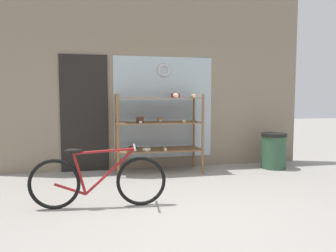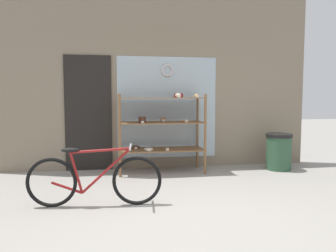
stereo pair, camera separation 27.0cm
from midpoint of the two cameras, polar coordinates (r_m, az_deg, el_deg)
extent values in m
plane|color=gray|center=(3.91, 5.01, -15.03)|extent=(30.00, 30.00, 0.00)
cube|color=gray|center=(6.25, -0.78, 10.12)|extent=(5.96, 0.08, 3.80)
cube|color=#A3B7C1|center=(6.21, 1.12, 3.24)|extent=(1.88, 0.02, 1.90)
cube|color=black|center=(6.12, -12.46, 2.16)|extent=(0.84, 0.03, 2.10)
torus|color=#B7B7BC|center=(6.21, 1.17, 9.70)|extent=(0.26, 0.06, 0.26)
cylinder|color=brown|center=(5.49, -6.99, -1.73)|extent=(0.04, 0.04, 1.40)
cylinder|color=brown|center=(5.74, 7.84, -1.45)|extent=(0.04, 0.04, 1.40)
cylinder|color=brown|center=(6.03, -7.19, -1.13)|extent=(0.04, 0.04, 1.40)
cylinder|color=brown|center=(6.26, 6.38, -0.90)|extent=(0.04, 0.04, 1.40)
cube|color=brown|center=(5.87, 0.14, -4.10)|extent=(1.51, 0.59, 0.02)
cube|color=brown|center=(5.82, 0.14, 0.61)|extent=(1.51, 0.59, 0.02)
cube|color=brown|center=(5.80, 0.14, 4.91)|extent=(1.51, 0.59, 0.02)
ellipsoid|color=brown|center=(5.74, 1.19, -3.94)|extent=(0.08, 0.07, 0.06)
cube|color=white|center=(5.69, 1.28, -4.12)|extent=(0.05, 0.00, 0.04)
ellipsoid|color=beige|center=(5.68, 3.15, 5.36)|extent=(0.10, 0.09, 0.07)
cube|color=white|center=(5.62, 3.28, 5.18)|extent=(0.05, 0.00, 0.04)
ellipsoid|color=tan|center=(5.88, 6.31, 5.26)|extent=(0.09, 0.07, 0.06)
cube|color=white|center=(5.83, 6.44, 5.14)|extent=(0.05, 0.00, 0.04)
torus|color=#4C2D1E|center=(5.96, -4.36, -3.68)|extent=(0.16, 0.16, 0.05)
cube|color=white|center=(5.88, -4.29, -3.85)|extent=(0.05, 0.00, 0.04)
torus|color=#B27A42|center=(5.85, 4.42, 0.88)|extent=(0.14, 0.14, 0.03)
cube|color=white|center=(5.77, 4.60, 0.83)|extent=(0.05, 0.00, 0.04)
ellipsoid|color=#AD7F4C|center=(6.01, 0.41, 1.19)|extent=(0.11, 0.09, 0.07)
cube|color=white|center=(5.95, 0.51, 0.97)|extent=(0.05, 0.00, 0.04)
torus|color=beige|center=(5.71, -2.04, -4.07)|extent=(0.16, 0.16, 0.04)
cube|color=white|center=(5.62, -1.93, -4.24)|extent=(0.05, 0.00, 0.04)
cylinder|color=maroon|center=(5.98, 3.15, 5.34)|extent=(0.16, 0.16, 0.07)
cube|color=white|center=(5.89, 3.33, 5.17)|extent=(0.05, 0.00, 0.04)
cylinder|color=#422619|center=(5.65, -3.15, 1.09)|extent=(0.13, 0.13, 0.10)
cube|color=white|center=(5.58, -3.07, 0.70)|extent=(0.05, 0.00, 0.04)
torus|color=black|center=(4.23, -17.90, -9.38)|extent=(0.61, 0.09, 0.61)
torus|color=black|center=(4.13, -3.53, -9.50)|extent=(0.61, 0.09, 0.61)
cylinder|color=maroon|center=(4.10, -8.84, -7.71)|extent=(0.62, 0.08, 0.57)
cylinder|color=maroon|center=(4.06, -9.80, -4.23)|extent=(0.73, 0.08, 0.07)
cylinder|color=maroon|center=(4.15, -13.89, -7.94)|extent=(0.16, 0.04, 0.51)
cylinder|color=maroon|center=(4.21, -15.43, -10.35)|extent=(0.38, 0.06, 0.17)
ellipsoid|color=black|center=(4.11, -14.86, -4.09)|extent=(0.23, 0.11, 0.06)
cylinder|color=#B2B2B7|center=(4.04, -4.66, -3.65)|extent=(0.06, 0.46, 0.02)
cylinder|color=#2D5138|center=(6.47, 19.87, -4.24)|extent=(0.45, 0.45, 0.67)
cylinder|color=black|center=(6.43, 19.95, -1.56)|extent=(0.48, 0.48, 0.06)
camera|label=1|loc=(0.14, -88.45, 0.14)|focal=35.00mm
camera|label=2|loc=(0.14, 91.55, -0.14)|focal=35.00mm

